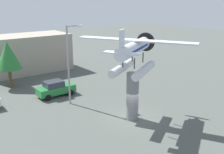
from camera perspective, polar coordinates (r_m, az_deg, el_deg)
name	(u,v)px	position (r m, az deg, el deg)	size (l,w,h in m)	color
ground_plane	(132,119)	(24.65, 4.27, -8.87)	(140.00, 140.00, 0.00)	#4C514C
display_pedestal	(132,96)	(23.80, 4.38, -4.14)	(1.10, 1.10, 4.34)	slate
floatplane_monument	(134,54)	(22.86, 4.70, 5.02)	(7.06, 9.57, 4.00)	silver
car_mid_green	(55,88)	(30.44, -11.97, -2.38)	(4.20, 2.02, 1.76)	#237A38
streetlight_primary	(70,60)	(26.99, -8.98, 3.70)	(1.84, 0.28, 8.03)	gray
storefront_building	(27,53)	(41.64, -17.62, 4.87)	(11.97, 5.99, 5.41)	#9E9384
tree_east	(8,56)	(34.31, -21.34, 4.28)	(3.00, 3.00, 5.64)	brown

